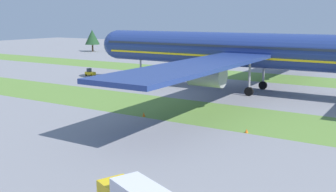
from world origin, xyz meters
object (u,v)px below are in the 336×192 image
at_px(pushback_tractor, 90,73).
at_px(airliner, 247,50).
at_px(taxiway_marker_0, 144,114).
at_px(taxiway_marker_1, 247,131).

bearing_deg(pushback_tractor, airliner, 90.00).
height_order(taxiway_marker_0, taxiway_marker_1, taxiway_marker_0).
bearing_deg(taxiway_marker_1, pushback_tractor, 151.95).
relative_size(airliner, pushback_tractor, 33.46).
height_order(pushback_tractor, taxiway_marker_0, pushback_tractor).
bearing_deg(airliner, pushback_tractor, 90.00).
distance_m(pushback_tractor, taxiway_marker_0, 45.63).
xyz_separation_m(pushback_tractor, taxiway_marker_0, (36.17, -27.82, -0.49)).
bearing_deg(taxiway_marker_0, airliner, 79.10).
bearing_deg(airliner, taxiway_marker_1, -158.83).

